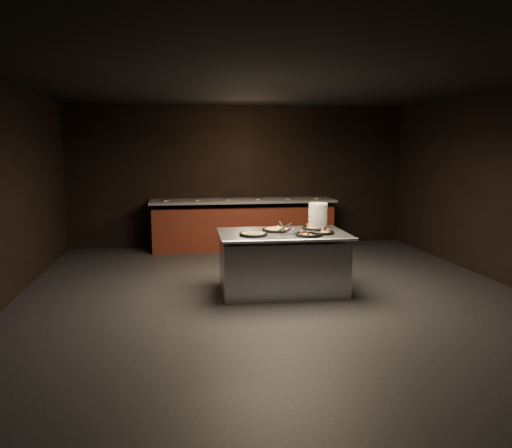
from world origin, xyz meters
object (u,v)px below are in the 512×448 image
at_px(serving_counter, 282,263).
at_px(plate_stack, 318,216).
at_px(pan_cheese_whole, 277,230).
at_px(pan_veggie_whole, 253,234).

relative_size(serving_counter, plate_stack, 4.97).
xyz_separation_m(serving_counter, pan_cheese_whole, (-0.06, 0.13, 0.46)).
bearing_deg(plate_stack, pan_cheese_whole, -165.83).
bearing_deg(serving_counter, pan_veggie_whole, -155.41).
xyz_separation_m(serving_counter, pan_veggie_whole, (-0.44, -0.19, 0.46)).
height_order(plate_stack, pan_cheese_whole, plate_stack).
bearing_deg(pan_cheese_whole, pan_veggie_whole, -139.89).
xyz_separation_m(pan_veggie_whole, pan_cheese_whole, (0.38, 0.32, 0.00)).
distance_m(serving_counter, plate_stack, 0.91).
height_order(pan_veggie_whole, pan_cheese_whole, same).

